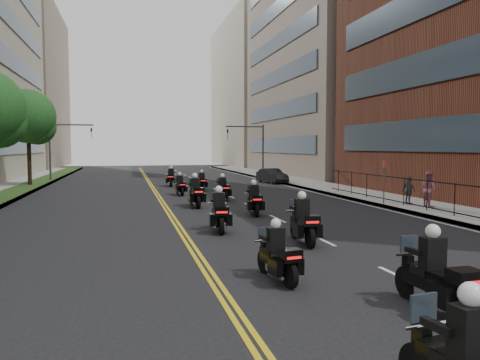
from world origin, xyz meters
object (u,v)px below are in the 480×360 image
object	(u,v)px
motorcycle_5	(254,201)
motorcycle_8	(180,186)
motorcycle_2	(278,257)
motorcycle_4	(219,213)
motorcycle_10	(171,178)
pedestrian_c	(409,191)
motorcycle_3	(303,223)
motorcycle_6	(195,194)
motorcycle_7	(223,190)
pedestrian_b	(429,189)
motorcycle_9	(202,182)
parked_sedan	(272,176)
motorcycle_1	(437,278)

from	to	relation	value
motorcycle_5	motorcycle_8	bearing A→B (deg)	109.85
motorcycle_2	motorcycle_4	world-z (taller)	motorcycle_4
motorcycle_2	motorcycle_10	size ratio (longest dim) A/B	0.89
motorcycle_10	pedestrian_c	xyz separation A→B (m)	(11.34, -16.81, 0.23)
motorcycle_3	motorcycle_5	bearing A→B (deg)	92.00
motorcycle_6	pedestrian_c	size ratio (longest dim) A/B	1.66
motorcycle_7	pedestrian_c	world-z (taller)	pedestrian_c
motorcycle_2	motorcycle_3	distance (m)	4.61
motorcycle_7	motorcycle_5	bearing A→B (deg)	-90.42
motorcycle_8	pedestrian_b	bearing A→B (deg)	-46.68
motorcycle_10	motorcycle_6	bearing A→B (deg)	-82.16
motorcycle_6	motorcycle_8	distance (m)	6.50
motorcycle_9	motorcycle_6	bearing A→B (deg)	-99.60
motorcycle_7	motorcycle_8	distance (m)	4.14
motorcycle_8	parked_sedan	world-z (taller)	motorcycle_8
motorcycle_6	motorcycle_8	bearing A→B (deg)	88.70
motorcycle_2	motorcycle_9	xyz separation A→B (m)	(2.02, 24.48, 0.01)
motorcycle_4	motorcycle_5	bearing A→B (deg)	63.13
pedestrian_c	motorcycle_10	bearing A→B (deg)	22.35
motorcycle_5	motorcycle_2	bearing A→B (deg)	-96.22
motorcycle_8	motorcycle_10	xyz separation A→B (m)	(0.08, 7.48, 0.06)
motorcycle_2	motorcycle_4	bearing A→B (deg)	82.92
motorcycle_3	motorcycle_8	bearing A→B (deg)	101.12
motorcycle_7	parked_sedan	bearing A→B (deg)	57.99
motorcycle_10	pedestrian_b	bearing A→B (deg)	-49.12
motorcycle_2	motorcycle_8	xyz separation A→B (m)	(-0.03, 21.07, 0.02)
motorcycle_8	pedestrian_b	world-z (taller)	pedestrian_b
motorcycle_8	motorcycle_1	bearing A→B (deg)	-89.36
motorcycle_2	parked_sedan	bearing A→B (deg)	64.89
pedestrian_b	motorcycle_10	bearing A→B (deg)	31.27
motorcycle_1	motorcycle_5	xyz separation A→B (m)	(0.06, 13.80, -0.02)
motorcycle_8	pedestrian_c	distance (m)	14.75
motorcycle_3	motorcycle_1	bearing A→B (deg)	-85.44
motorcycle_4	pedestrian_b	bearing A→B (deg)	22.15
motorcycle_10	motorcycle_3	bearing A→B (deg)	-77.17
motorcycle_2	motorcycle_10	world-z (taller)	motorcycle_10
motorcycle_2	motorcycle_9	world-z (taller)	motorcycle_9
motorcycle_8	motorcycle_10	world-z (taller)	motorcycle_10
motorcycle_5	pedestrian_c	bearing A→B (deg)	11.20
motorcycle_7	motorcycle_9	bearing A→B (deg)	89.84
pedestrian_b	motorcycle_3	bearing A→B (deg)	122.51
motorcycle_2	motorcycle_9	bearing A→B (deg)	77.51
motorcycle_8	motorcycle_7	bearing A→B (deg)	-61.81
motorcycle_8	motorcycle_9	world-z (taller)	motorcycle_8
motorcycle_2	motorcycle_8	world-z (taller)	motorcycle_8
parked_sedan	motorcycle_1	bearing A→B (deg)	-111.71
motorcycle_5	pedestrian_b	size ratio (longest dim) A/B	1.23
motorcycle_6	pedestrian_c	world-z (taller)	motorcycle_6
motorcycle_3	motorcycle_10	bearing A→B (deg)	98.63
motorcycle_4	pedestrian_b	distance (m)	12.40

